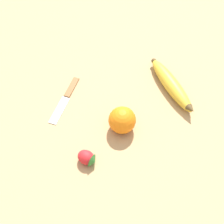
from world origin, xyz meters
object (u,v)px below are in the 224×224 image
Objects in this scene: strawberry at (87,158)px; paring_knife at (66,97)px; banana at (172,85)px; orange at (122,120)px.

paring_knife is at bearing 139.95° from strawberry.
paring_knife is (-0.28, -0.09, -0.02)m from banana.
strawberry is (-0.06, -0.11, -0.02)m from orange.
paring_knife is at bearing -108.55° from banana.
strawberry is (-0.17, -0.26, -0.00)m from banana.
strawberry is 0.20m from paring_knife.
paring_knife is (-0.10, 0.17, -0.01)m from strawberry.
banana reaches higher than strawberry.
orange is 0.13m from strawberry.
banana is 2.76× the size of orange.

